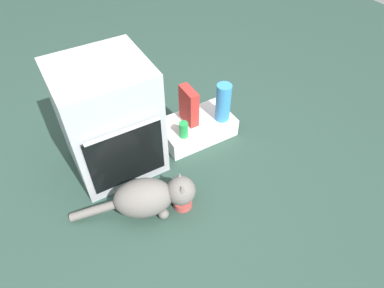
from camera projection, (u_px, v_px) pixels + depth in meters
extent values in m
plane|color=#284238|center=(140.00, 209.00, 2.14)|extent=(8.00, 8.00, 0.00)
cube|color=#B7BABF|center=(109.00, 119.00, 2.15)|extent=(0.57, 0.53, 0.79)
cube|color=black|center=(127.00, 157.00, 2.06)|extent=(0.48, 0.01, 0.43)
cylinder|color=silver|center=(123.00, 131.00, 1.87)|extent=(0.45, 0.02, 0.02)
cube|color=white|center=(196.00, 128.00, 2.57)|extent=(0.55, 0.33, 0.15)
cylinder|color=#C64C47|center=(183.00, 203.00, 2.15)|extent=(0.12, 0.12, 0.05)
sphere|color=brown|center=(182.00, 201.00, 2.13)|extent=(0.07, 0.07, 0.07)
ellipsoid|color=slate|center=(143.00, 198.00, 2.04)|extent=(0.42, 0.35, 0.24)
sphere|color=slate|center=(181.00, 191.00, 2.05)|extent=(0.18, 0.18, 0.18)
cone|color=slate|center=(179.00, 177.00, 2.04)|extent=(0.06, 0.06, 0.08)
cone|color=slate|center=(182.00, 190.00, 1.97)|extent=(0.06, 0.06, 0.08)
cylinder|color=slate|center=(95.00, 211.00, 2.05)|extent=(0.31, 0.16, 0.13)
sphere|color=slate|center=(161.00, 196.00, 2.17)|extent=(0.07, 0.07, 0.07)
sphere|color=slate|center=(163.00, 214.00, 2.08)|extent=(0.07, 0.07, 0.07)
cube|color=#B72D28|center=(189.00, 106.00, 2.43)|extent=(0.07, 0.18, 0.28)
cylinder|color=#388CD1|center=(223.00, 103.00, 2.44)|extent=(0.11, 0.11, 0.30)
cylinder|color=green|center=(184.00, 130.00, 2.36)|extent=(0.07, 0.07, 0.12)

